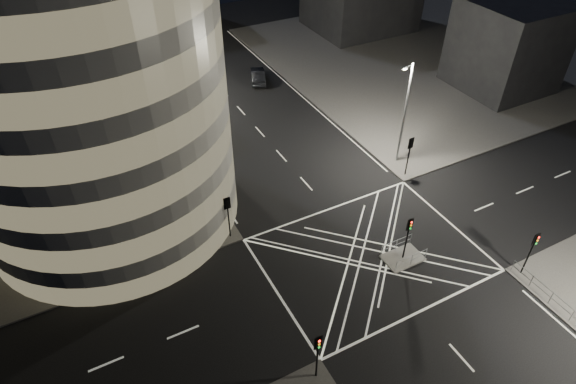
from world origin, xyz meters
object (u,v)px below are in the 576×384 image
sedan (258,76)px  street_lamp_left_far (137,64)px  street_lamp_right_far (404,111)px  central_island (403,258)px  street_lamp_left_near (193,150)px  traffic_signal_fr (410,150)px  traffic_signal_nl (318,349)px  traffic_signal_island (408,231)px  traffic_signal_fl (228,210)px  traffic_signal_nr (533,246)px

sedan → street_lamp_left_far: bearing=23.8°
street_lamp_left_far → street_lamp_right_far: 28.23m
central_island → street_lamp_left_near: bearing=130.3°
traffic_signal_fr → traffic_signal_nl: bearing=-142.3°
traffic_signal_island → traffic_signal_fr: bearing=50.7°
central_island → traffic_signal_island: size_ratio=0.75×
traffic_signal_fl → street_lamp_left_far: (-0.64, 23.20, 2.63)m
traffic_signal_island → street_lamp_left_far: 33.61m
traffic_signal_nr → street_lamp_right_far: (0.64, 15.80, 2.63)m
traffic_signal_nr → sedan: bearing=96.1°
street_lamp_left_near → sedan: size_ratio=2.12×
traffic_signal_island → street_lamp_left_far: street_lamp_left_far is taller
traffic_signal_fl → traffic_signal_island: bearing=-37.5°
street_lamp_right_far → street_lamp_left_far: bearing=131.9°
traffic_signal_island → sedan: bearing=85.1°
traffic_signal_nl → traffic_signal_island: same height
traffic_signal_fr → central_island: bearing=-129.3°
traffic_signal_nr → street_lamp_right_far: street_lamp_right_far is taller
central_island → traffic_signal_fr: size_ratio=0.75×
traffic_signal_nl → street_lamp_right_far: 24.27m
street_lamp_left_far → street_lamp_left_near: bearing=-90.0°
central_island → sedan: size_ratio=0.64×
central_island → traffic_signal_fl: 13.91m
traffic_signal_nr → street_lamp_right_far: 16.03m
street_lamp_left_near → street_lamp_left_far: (0.00, 18.00, 0.00)m
central_island → traffic_signal_nr: 9.08m
traffic_signal_fl → street_lamp_right_far: 18.55m
street_lamp_left_near → central_island: bearing=-49.7°
traffic_signal_fr → street_lamp_left_far: (-18.24, 23.20, 2.63)m
street_lamp_left_far → traffic_signal_nr: bearing=-63.6°
traffic_signal_nr → traffic_signal_nl: bearing=180.0°
traffic_signal_nr → sedan: traffic_signal_nr is taller
central_island → traffic_signal_fl: bearing=142.5°
central_island → street_lamp_right_far: 13.98m
street_lamp_left_near → sedan: 23.96m
traffic_signal_nl → traffic_signal_island: size_ratio=1.00×
traffic_signal_nl → traffic_signal_fr: 22.24m
traffic_signal_nl → traffic_signal_island: (10.80, 5.30, 0.00)m
street_lamp_left_near → traffic_signal_island: bearing=-49.7°
traffic_signal_nl → traffic_signal_fr: bearing=37.7°
traffic_signal_nr → traffic_signal_fr: bearing=90.0°
central_island → traffic_signal_nl: bearing=-153.9°
traffic_signal_fr → street_lamp_left_near: (-18.24, 5.20, 2.63)m
street_lamp_right_far → traffic_signal_nr: bearing=-92.3°
street_lamp_left_far → sedan: size_ratio=2.12×
traffic_signal_fr → street_lamp_left_far: street_lamp_left_far is taller
traffic_signal_island → street_lamp_right_far: (7.44, 10.50, 2.63)m
street_lamp_left_far → central_island: bearing=-70.0°
traffic_signal_nr → street_lamp_right_far: bearing=87.7°
traffic_signal_nr → sedan: size_ratio=0.85×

